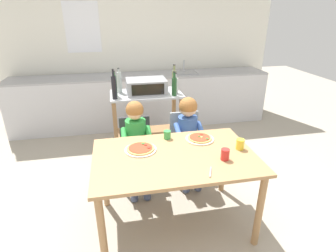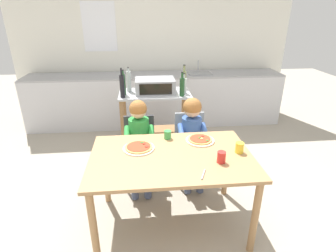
# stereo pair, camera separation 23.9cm
# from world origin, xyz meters

# --- Properties ---
(ground_plane) EXTENTS (11.62, 11.62, 0.00)m
(ground_plane) POSITION_xyz_m (0.00, 1.16, 0.00)
(ground_plane) COLOR #A89E8C
(back_wall_tiled) EXTENTS (4.88, 0.13, 2.70)m
(back_wall_tiled) POSITION_xyz_m (-0.00, 2.96, 1.35)
(back_wall_tiled) COLOR white
(back_wall_tiled) RESTS_ON ground
(kitchen_counter) EXTENTS (4.40, 0.60, 1.10)m
(kitchen_counter) POSITION_xyz_m (0.00, 2.55, 0.45)
(kitchen_counter) COLOR silver
(kitchen_counter) RESTS_ON ground
(kitchen_island_cart) EXTENTS (0.94, 0.54, 0.91)m
(kitchen_island_cart) POSITION_xyz_m (-0.07, 1.42, 0.60)
(kitchen_island_cart) COLOR #B7BABF
(kitchen_island_cart) RESTS_ON ground
(toaster_oven) EXTENTS (0.51, 0.37, 0.18)m
(toaster_oven) POSITION_xyz_m (-0.06, 1.44, 1.00)
(toaster_oven) COLOR #999BA0
(toaster_oven) RESTS_ON kitchen_island_cart
(bottle_squat_spirits) EXTENTS (0.06, 0.06, 0.31)m
(bottle_squat_spirits) POSITION_xyz_m (0.27, 1.24, 1.03)
(bottle_squat_spirits) COLOR #1E4723
(bottle_squat_spirits) RESTS_ON kitchen_island_cart
(bottle_dark_olive_oil) EXTENTS (0.06, 0.06, 0.37)m
(bottle_dark_olive_oil) POSITION_xyz_m (-0.48, 1.25, 1.06)
(bottle_dark_olive_oil) COLOR black
(bottle_dark_olive_oil) RESTS_ON kitchen_island_cart
(bottle_slim_sauce) EXTENTS (0.07, 0.07, 0.27)m
(bottle_slim_sauce) POSITION_xyz_m (0.31, 1.35, 1.01)
(bottle_slim_sauce) COLOR #ADB7B2
(bottle_slim_sauce) RESTS_ON kitchen_island_cart
(bottle_brown_beer) EXTENTS (0.06, 0.06, 0.33)m
(bottle_brown_beer) POSITION_xyz_m (0.35, 1.60, 1.04)
(bottle_brown_beer) COLOR olive
(bottle_brown_beer) RESTS_ON kitchen_island_cart
(bottle_clear_vinegar) EXTENTS (0.06, 0.06, 0.33)m
(bottle_clear_vinegar) POSITION_xyz_m (-0.41, 1.52, 1.05)
(bottle_clear_vinegar) COLOR #ADB7B2
(bottle_clear_vinegar) RESTS_ON kitchen_island_cart
(bottle_tall_green_wine) EXTENTS (0.05, 0.05, 0.32)m
(bottle_tall_green_wine) POSITION_xyz_m (-0.47, 1.36, 1.05)
(bottle_tall_green_wine) COLOR #1E4723
(bottle_tall_green_wine) RESTS_ON kitchen_island_cart
(dining_table) EXTENTS (1.42, 0.91, 0.75)m
(dining_table) POSITION_xyz_m (0.00, 0.00, 0.66)
(dining_table) COLOR #AD7F51
(dining_table) RESTS_ON ground
(dining_chair_left) EXTENTS (0.36, 0.36, 0.81)m
(dining_chair_left) POSITION_xyz_m (-0.28, 0.72, 0.48)
(dining_chair_left) COLOR #333338
(dining_chair_left) RESTS_ON ground
(dining_chair_right) EXTENTS (0.36, 0.36, 0.81)m
(dining_chair_right) POSITION_xyz_m (0.31, 0.76, 0.48)
(dining_chair_right) COLOR gray
(dining_chair_right) RESTS_ON ground
(child_in_green_shirt) EXTENTS (0.32, 0.42, 1.04)m
(child_in_green_shirt) POSITION_xyz_m (-0.28, 0.60, 0.67)
(child_in_green_shirt) COLOR #424C6B
(child_in_green_shirt) RESTS_ON ground
(child_in_blue_striped_shirt) EXTENTS (0.32, 0.42, 1.03)m
(child_in_blue_striped_shirt) POSITION_xyz_m (0.31, 0.64, 0.68)
(child_in_blue_striped_shirt) COLOR #424C6B
(child_in_blue_striped_shirt) RESTS_ON ground
(pizza_plate_white) EXTENTS (0.29, 0.29, 0.03)m
(pizza_plate_white) POSITION_xyz_m (-0.28, 0.15, 0.77)
(pizza_plate_white) COLOR white
(pizza_plate_white) RESTS_ON dining_table
(pizza_plate_cream) EXTENTS (0.28, 0.28, 0.03)m
(pizza_plate_cream) POSITION_xyz_m (0.31, 0.25, 0.77)
(pizza_plate_cream) COLOR beige
(pizza_plate_cream) RESTS_ON dining_table
(drinking_cup_green) EXTENTS (0.07, 0.07, 0.08)m
(drinking_cup_green) POSITION_xyz_m (-0.00, 0.34, 0.80)
(drinking_cup_green) COLOR green
(drinking_cup_green) RESTS_ON dining_table
(drinking_cup_red) EXTENTS (0.07, 0.07, 0.10)m
(drinking_cup_red) POSITION_xyz_m (0.40, -0.16, 0.80)
(drinking_cup_red) COLOR red
(drinking_cup_red) RESTS_ON dining_table
(drinking_cup_yellow) EXTENTS (0.07, 0.07, 0.10)m
(drinking_cup_yellow) POSITION_xyz_m (0.61, -0.01, 0.80)
(drinking_cup_yellow) COLOR yellow
(drinking_cup_yellow) RESTS_ON dining_table
(serving_spoon) EXTENTS (0.07, 0.13, 0.01)m
(serving_spoon) POSITION_xyz_m (0.21, -0.32, 0.76)
(serving_spoon) COLOR #B7BABF
(serving_spoon) RESTS_ON dining_table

